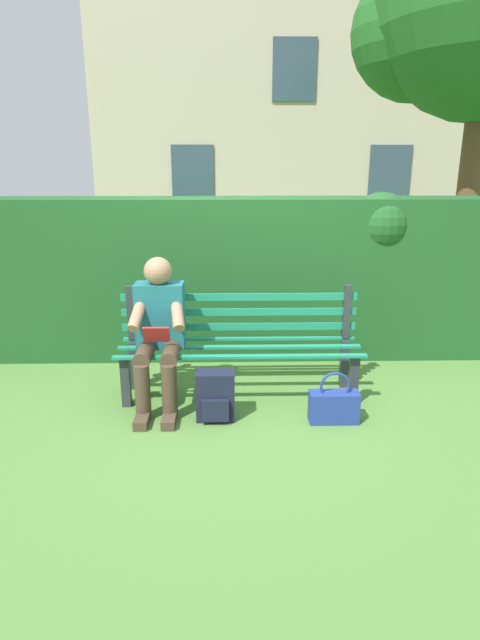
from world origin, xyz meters
TOP-DOWN VIEW (x-y plane):
  - ground at (0.00, 0.00)m, footprint 60.00×60.00m
  - park_bench at (0.00, -0.08)m, footprint 1.97×0.49m
  - person_seated at (0.63, 0.10)m, footprint 0.44×0.73m
  - hedge_backdrop at (0.24, -1.08)m, footprint 5.43×0.71m
  - tree at (-2.94, -2.95)m, footprint 2.99×2.85m
  - building_facade at (-1.28, -8.98)m, footprint 8.49×3.02m
  - backpack at (0.19, 0.40)m, footprint 0.29×0.24m
  - handbag at (-0.69, 0.47)m, footprint 0.37×0.14m

SIDE VIEW (x-z plane):
  - ground at x=0.00m, z-range 0.00..0.00m
  - handbag at x=-0.69m, z-range -0.07..0.33m
  - backpack at x=0.19m, z-range 0.00..0.37m
  - park_bench at x=0.00m, z-range 0.01..0.90m
  - person_seated at x=0.63m, z-range 0.03..1.20m
  - hedge_backdrop at x=0.24m, z-range 0.00..1.61m
  - building_facade at x=-1.28m, z-range 0.00..6.02m
  - tree at x=-2.94m, z-range 1.10..6.30m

